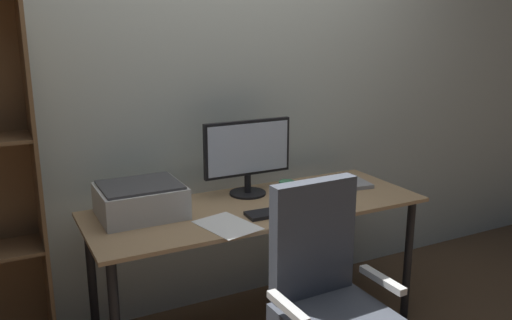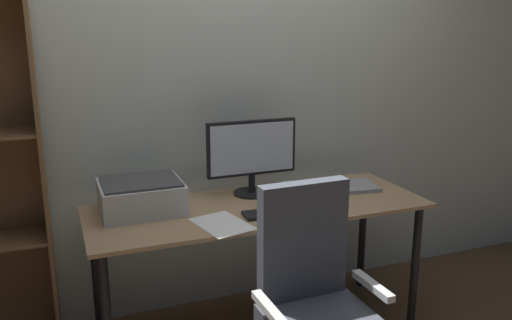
{
  "view_description": "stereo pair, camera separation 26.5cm",
  "coord_description": "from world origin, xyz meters",
  "px_view_note": "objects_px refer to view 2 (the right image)",
  "views": [
    {
      "loc": [
        -1.2,
        -2.31,
        1.65
      ],
      "look_at": [
        -0.02,
        -0.03,
        0.99
      ],
      "focal_mm": 37.32,
      "sensor_mm": 36.0,
      "label": 1
    },
    {
      "loc": [
        -0.96,
        -2.42,
        1.65
      ],
      "look_at": [
        -0.02,
        -0.03,
        0.99
      ],
      "focal_mm": 37.32,
      "sensor_mm": 36.0,
      "label": 2
    }
  ],
  "objects_px": {
    "office_chair": "(315,317)",
    "coffee_mug": "(289,192)",
    "mouse": "(312,206)",
    "printer": "(141,196)",
    "laptop": "(347,187)",
    "keyboard": "(273,213)",
    "monitor": "(252,153)",
    "desk": "(258,220)"
  },
  "relations": [
    {
      "from": "keyboard",
      "to": "mouse",
      "type": "distance_m",
      "value": 0.22
    },
    {
      "from": "mouse",
      "to": "printer",
      "type": "distance_m",
      "value": 0.86
    },
    {
      "from": "laptop",
      "to": "office_chair",
      "type": "bearing_deg",
      "value": -120.84
    },
    {
      "from": "laptop",
      "to": "office_chair",
      "type": "relative_size",
      "value": 0.32
    },
    {
      "from": "coffee_mug",
      "to": "keyboard",
      "type": "bearing_deg",
      "value": -136.87
    },
    {
      "from": "desk",
      "to": "printer",
      "type": "height_order",
      "value": "printer"
    },
    {
      "from": "monitor",
      "to": "printer",
      "type": "xyz_separation_m",
      "value": [
        -0.61,
        -0.06,
        -0.15
      ]
    },
    {
      "from": "monitor",
      "to": "laptop",
      "type": "distance_m",
      "value": 0.59
    },
    {
      "from": "keyboard",
      "to": "office_chair",
      "type": "relative_size",
      "value": 0.29
    },
    {
      "from": "coffee_mug",
      "to": "printer",
      "type": "bearing_deg",
      "value": 169.4
    },
    {
      "from": "keyboard",
      "to": "laptop",
      "type": "bearing_deg",
      "value": 25.42
    },
    {
      "from": "laptop",
      "to": "keyboard",
      "type": "bearing_deg",
      "value": -149.75
    },
    {
      "from": "keyboard",
      "to": "coffee_mug",
      "type": "distance_m",
      "value": 0.22
    },
    {
      "from": "desk",
      "to": "mouse",
      "type": "distance_m",
      "value": 0.29
    },
    {
      "from": "monitor",
      "to": "office_chair",
      "type": "relative_size",
      "value": 0.5
    },
    {
      "from": "desk",
      "to": "printer",
      "type": "relative_size",
      "value": 4.37
    },
    {
      "from": "monitor",
      "to": "mouse",
      "type": "height_order",
      "value": "monitor"
    },
    {
      "from": "mouse",
      "to": "coffee_mug",
      "type": "xyz_separation_m",
      "value": [
        -0.06,
        0.14,
        0.04
      ]
    },
    {
      "from": "keyboard",
      "to": "office_chair",
      "type": "height_order",
      "value": "office_chair"
    },
    {
      "from": "office_chair",
      "to": "coffee_mug",
      "type": "bearing_deg",
      "value": 74.02
    },
    {
      "from": "desk",
      "to": "mouse",
      "type": "bearing_deg",
      "value": -34.67
    },
    {
      "from": "desk",
      "to": "coffee_mug",
      "type": "bearing_deg",
      "value": -5.43
    },
    {
      "from": "keyboard",
      "to": "office_chair",
      "type": "xyz_separation_m",
      "value": [
        -0.01,
        -0.5,
        -0.29
      ]
    },
    {
      "from": "laptop",
      "to": "office_chair",
      "type": "height_order",
      "value": "office_chair"
    },
    {
      "from": "keyboard",
      "to": "printer",
      "type": "xyz_separation_m",
      "value": [
        -0.59,
        0.28,
        0.07
      ]
    },
    {
      "from": "printer",
      "to": "office_chair",
      "type": "height_order",
      "value": "office_chair"
    },
    {
      "from": "coffee_mug",
      "to": "printer",
      "type": "xyz_separation_m",
      "value": [
        -0.74,
        0.14,
        0.03
      ]
    },
    {
      "from": "monitor",
      "to": "office_chair",
      "type": "bearing_deg",
      "value": -92.37
    },
    {
      "from": "desk",
      "to": "keyboard",
      "type": "xyz_separation_m",
      "value": [
        0.01,
        -0.16,
        0.09
      ]
    },
    {
      "from": "desk",
      "to": "keyboard",
      "type": "distance_m",
      "value": 0.18
    },
    {
      "from": "keyboard",
      "to": "monitor",
      "type": "bearing_deg",
      "value": 88.93
    },
    {
      "from": "printer",
      "to": "coffee_mug",
      "type": "bearing_deg",
      "value": -10.6
    },
    {
      "from": "monitor",
      "to": "printer",
      "type": "distance_m",
      "value": 0.63
    },
    {
      "from": "coffee_mug",
      "to": "laptop",
      "type": "distance_m",
      "value": 0.42
    },
    {
      "from": "office_chair",
      "to": "monitor",
      "type": "bearing_deg",
      "value": 86.3
    },
    {
      "from": "laptop",
      "to": "printer",
      "type": "height_order",
      "value": "printer"
    },
    {
      "from": "monitor",
      "to": "mouse",
      "type": "distance_m",
      "value": 0.45
    },
    {
      "from": "monitor",
      "to": "keyboard",
      "type": "xyz_separation_m",
      "value": [
        -0.02,
        -0.34,
        -0.23
      ]
    },
    {
      "from": "laptop",
      "to": "printer",
      "type": "distance_m",
      "value": 1.16
    },
    {
      "from": "monitor",
      "to": "mouse",
      "type": "bearing_deg",
      "value": -60.2
    },
    {
      "from": "printer",
      "to": "office_chair",
      "type": "bearing_deg",
      "value": -53.48
    },
    {
      "from": "coffee_mug",
      "to": "office_chair",
      "type": "height_order",
      "value": "office_chair"
    }
  ]
}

